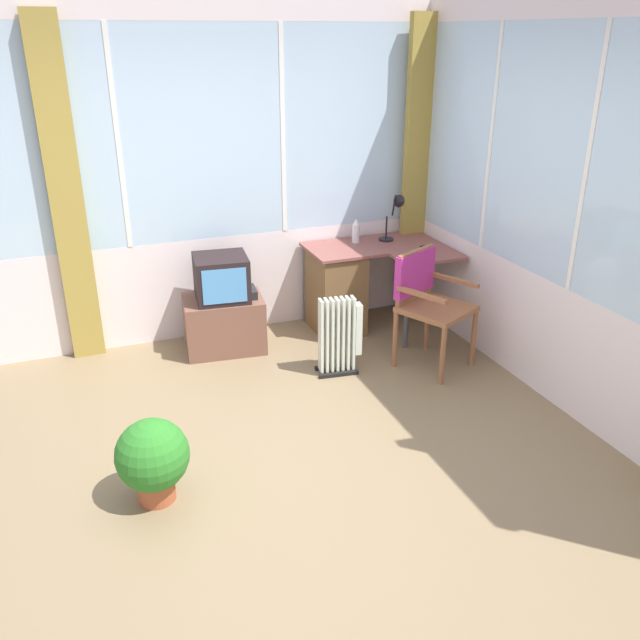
{
  "coord_description": "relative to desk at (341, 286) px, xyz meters",
  "views": [
    {
      "loc": [
        -1.09,
        -3.28,
        2.45
      ],
      "look_at": [
        0.32,
        0.36,
        0.75
      ],
      "focal_mm": 37.27,
      "sensor_mm": 36.0,
      "label": 1
    }
  ],
  "objects": [
    {
      "name": "ground",
      "position": [
        -1.06,
        -1.74,
        -0.43
      ],
      "size": [
        4.93,
        5.11,
        0.06
      ],
      "primitive_type": "cube",
      "color": "#806C4C"
    },
    {
      "name": "north_window_panel",
      "position": [
        -1.06,
        0.35,
        0.95
      ],
      "size": [
        3.93,
        0.07,
        2.7
      ],
      "color": "silver",
      "rests_on": "ground"
    },
    {
      "name": "east_window_panel",
      "position": [
        0.94,
        -1.74,
        0.95
      ],
      "size": [
        0.07,
        4.11,
        2.7
      ],
      "color": "silver",
      "rests_on": "ground"
    },
    {
      "name": "curtain_north_left",
      "position": [
        -2.14,
        0.27,
        0.9
      ],
      "size": [
        0.25,
        0.08,
        2.6
      ],
      "primitive_type": "cube",
      "rotation": [
        0.0,
        0.0,
        0.03
      ],
      "color": "#A38A3A",
      "rests_on": "ground"
    },
    {
      "name": "curtain_corner",
      "position": [
        0.81,
        0.22,
        0.9
      ],
      "size": [
        0.25,
        0.08,
        2.6
      ],
      "primitive_type": "cube",
      "rotation": [
        0.0,
        0.0,
        0.03
      ],
      "color": "#A38A3A",
      "rests_on": "ground"
    },
    {
      "name": "desk",
      "position": [
        0.0,
        0.0,
        0.0
      ],
      "size": [
        1.17,
        0.89,
        0.75
      ],
      "color": "brown",
      "rests_on": "ground"
    },
    {
      "name": "desk_lamp",
      "position": [
        0.53,
        0.03,
        0.62
      ],
      "size": [
        0.22,
        0.19,
        0.42
      ],
      "color": "black",
      "rests_on": "desk"
    },
    {
      "name": "tv_remote",
      "position": [
        0.65,
        -0.31,
        0.36
      ],
      "size": [
        0.05,
        0.15,
        0.02
      ],
      "primitive_type": "cube",
      "rotation": [
        0.0,
        0.0,
        0.06
      ],
      "color": "black",
      "rests_on": "desk"
    },
    {
      "name": "spray_bottle",
      "position": [
        0.18,
        0.12,
        0.45
      ],
      "size": [
        0.06,
        0.06,
        0.22
      ],
      "color": "silver",
      "rests_on": "desk"
    },
    {
      "name": "wooden_armchair",
      "position": [
        0.35,
        -0.82,
        0.19
      ],
      "size": [
        0.64,
        0.65,
        0.91
      ],
      "color": "#945B39",
      "rests_on": "ground"
    },
    {
      "name": "tv_on_stand",
      "position": [
        -1.06,
        -0.04,
        -0.04
      ],
      "size": [
        0.68,
        0.51,
        0.81
      ],
      "color": "brown",
      "rests_on": "ground"
    },
    {
      "name": "space_heater",
      "position": [
        -0.33,
        -0.77,
        -0.09
      ],
      "size": [
        0.36,
        0.21,
        0.62
      ],
      "color": "silver",
      "rests_on": "ground"
    },
    {
      "name": "potted_plant",
      "position": [
        -1.9,
        -1.82,
        -0.12
      ],
      "size": [
        0.41,
        0.41,
        0.5
      ],
      "color": "#A85231",
      "rests_on": "ground"
    }
  ]
}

